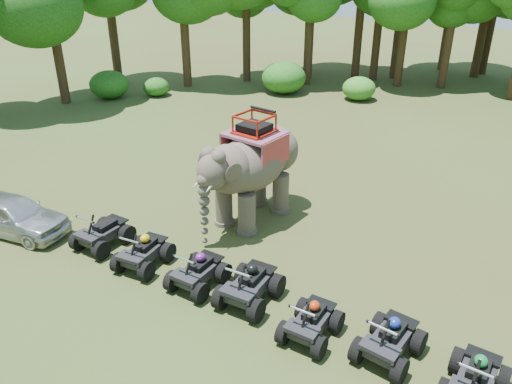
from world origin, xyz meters
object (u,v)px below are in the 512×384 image
atv_1 (143,248)px  atv_2 (198,267)px  parked_car (13,215)px  atv_6 (477,375)px  atv_3 (249,281)px  atv_4 (311,317)px  elephant (253,168)px  atv_0 (102,228)px  atv_5 (390,335)px

atv_1 → atv_2: (1.94, 0.09, -0.01)m
parked_car → atv_6: size_ratio=2.33×
atv_6 → atv_1: bearing=-177.1°
atv_2 → parked_car: bearing=-172.5°
atv_2 → atv_1: bearing=-177.2°
parked_car → atv_3: 8.52m
atv_4 → atv_6: size_ratio=0.96×
atv_3 → atv_1: bearing=-178.5°
atv_1 → atv_3: 3.52m
atv_2 → atv_4: 3.53m
elephant → atv_6: elephant is taller
atv_0 → atv_6: size_ratio=1.03×
atv_2 → atv_3: 1.58m
atv_4 → atv_0: bearing=177.8°
atv_2 → atv_5: 5.33m
atv_0 → atv_2: size_ratio=1.04×
atv_4 → atv_3: bearing=169.6°
atv_5 → atv_1: bearing=-171.8°
elephant → atv_5: size_ratio=2.69×
elephant → atv_3: size_ratio=2.52×
atv_6 → atv_4: bearing=-174.9°
atv_3 → atv_0: bearing=178.5°
atv_1 → atv_3: bearing=-2.3°
atv_1 → atv_2: atv_1 is taller
atv_1 → parked_car: bearing=-177.5°
atv_5 → atv_3: bearing=-173.8°
atv_2 → atv_4: size_ratio=1.04×
atv_5 → atv_6: (1.87, -0.17, -0.01)m
atv_2 → atv_6: 7.20m
parked_car → atv_0: size_ratio=2.26×
parked_car → atv_0: (3.10, 0.93, -0.03)m
parked_car → atv_1: bearing=-91.1°
atv_5 → atv_6: 1.88m
parked_car → atv_2: 6.95m
parked_car → atv_1: 5.01m
atv_5 → atv_6: bearing=0.9°
atv_1 → atv_3: size_ratio=0.92×
atv_3 → atv_6: (5.63, -0.16, -0.05)m
atv_2 → atv_5: bearing=2.2°
atv_0 → atv_3: 5.36m
atv_2 → atv_6: (7.20, 0.01, 0.00)m
parked_car → atv_4: 10.44m
atv_4 → atv_5: 1.83m
atv_2 → elephant: bearing=101.2°
atv_3 → atv_4: 2.00m
atv_0 → atv_2: bearing=-1.0°
elephant → atv_4: 6.20m
atv_1 → atv_2: bearing=-4.1°
atv_2 → atv_3: size_ratio=0.91×
atv_0 → atv_1: (1.85, -0.14, -0.02)m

